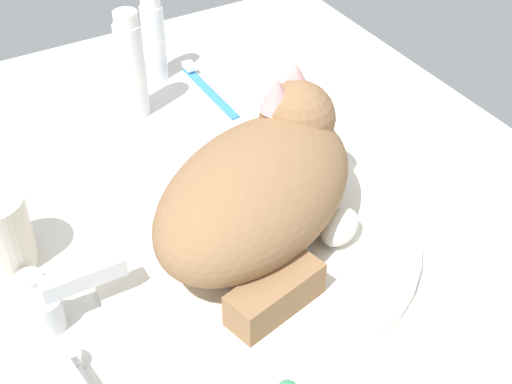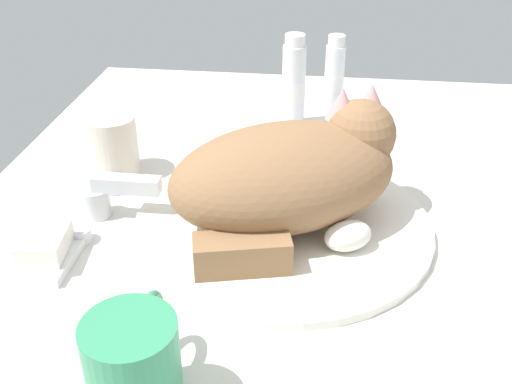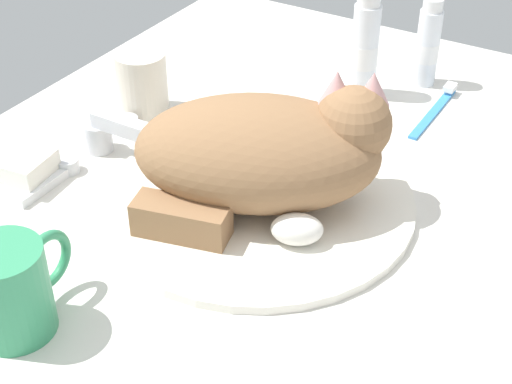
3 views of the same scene
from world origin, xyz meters
The scene contains 11 objects.
ground_plane centered at (0.00, 0.00, -1.50)cm, with size 110.00×82.50×3.00cm, color silver.
sink_basin centered at (0.00, 0.00, 0.54)cm, with size 36.37×36.37×1.08cm, color white.
faucet centered at (0.00, 22.28, 2.54)cm, with size 14.55×10.30×5.82cm.
cat centered at (0.47, -1.12, 7.52)cm, with size 26.94×31.97×15.10cm.
coffee_mug centered at (-28.42, 9.56, 4.73)cm, with size 12.07×7.72×9.47cm.
rinse_cup centered at (11.00, 24.77, 4.35)cm, with size 6.92×6.92×8.69cm.
soap_dish centered at (-10.09, 25.83, 0.60)cm, with size 9.00×6.40×1.20cm, color white.
soap_bar centered at (-10.09, 25.83, 2.47)cm, with size 6.20×4.92×2.54cm, color white.
toothpaste_bottle centered at (31.18, 1.05, 7.08)cm, with size 3.85×3.85×15.13cm.
mouthwash_bottle centered at (38.75, -5.47, 6.07)cm, with size 3.42×3.42×13.06cm.
toothbrush centered at (31.55, -10.08, 0.52)cm, with size 15.46×1.44×1.60cm.
Camera 3 is at (-62.90, -37.27, 53.82)cm, focal length 54.87 mm.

